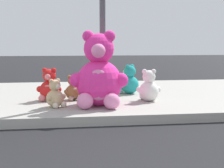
# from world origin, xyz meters

# --- Properties ---
(sidewalk) EXTENTS (28.00, 4.40, 0.15)m
(sidewalk) POSITION_xyz_m (0.00, 5.20, 0.07)
(sidewalk) COLOR #9E9B93
(sidewalk) RESTS_ON ground_plane
(sign_pole) EXTENTS (0.56, 0.11, 3.20)m
(sign_pole) POSITION_xyz_m (1.00, 4.40, 1.85)
(sign_pole) COLOR #4C4C51
(sign_pole) RESTS_ON sidewalk
(plush_pink_large) EXTENTS (0.98, 0.88, 1.28)m
(plush_pink_large) POSITION_xyz_m (0.87, 3.81, 0.66)
(plush_pink_large) COLOR #F22D93
(plush_pink_large) RESTS_ON sidewalk
(plush_red) EXTENTS (0.46, 0.43, 0.61)m
(plush_red) POSITION_xyz_m (0.01, 4.48, 0.39)
(plush_red) COLOR red
(plush_red) RESTS_ON sidewalk
(plush_white) EXTENTS (0.45, 0.41, 0.59)m
(plush_white) POSITION_xyz_m (1.83, 4.17, 0.39)
(plush_white) COLOR white
(plush_white) RESTS_ON sidewalk
(plush_teal) EXTENTS (0.44, 0.44, 0.62)m
(plush_teal) POSITION_xyz_m (1.64, 5.10, 0.40)
(plush_teal) COLOR teal
(plush_teal) RESTS_ON sidewalk
(plush_lime) EXTENTS (0.43, 0.43, 0.60)m
(plush_lime) POSITION_xyz_m (0.95, 5.05, 0.39)
(plush_lime) COLOR #8CD133
(plush_lime) RESTS_ON sidewalk
(plush_tan) EXTENTS (0.34, 0.35, 0.48)m
(plush_tan) POSITION_xyz_m (0.14, 3.81, 0.34)
(plush_tan) COLOR tan
(plush_tan) RESTS_ON sidewalk
(plush_brown) EXTENTS (0.36, 0.34, 0.48)m
(plush_brown) POSITION_xyz_m (0.45, 4.46, 0.34)
(plush_brown) COLOR olive
(plush_brown) RESTS_ON sidewalk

